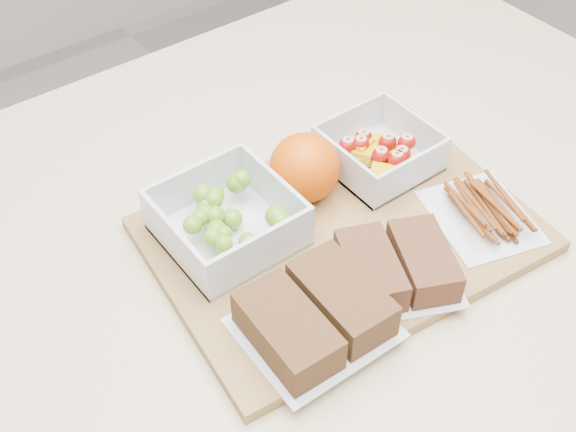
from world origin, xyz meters
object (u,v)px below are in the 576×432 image
sandwich_bag_center (397,266)px  pretzel_bag (482,209)px  orange (305,168)px  grape_container (228,220)px  cutting_board (342,234)px  sandwich_bag_left (315,315)px  fruit_container (379,152)px

sandwich_bag_center → pretzel_bag: bearing=2.9°
orange → grape_container: bearing=-178.8°
grape_container → sandwich_bag_center: grape_container is taller
cutting_board → pretzel_bag: 0.16m
sandwich_bag_center → pretzel_bag: (0.14, 0.01, -0.01)m
cutting_board → sandwich_bag_left: 0.15m
cutting_board → sandwich_bag_left: size_ratio=2.84×
orange → sandwich_bag_left: (-0.11, -0.16, -0.02)m
fruit_container → orange: 0.11m
fruit_container → orange: (-0.11, 0.01, 0.02)m
grape_container → pretzel_bag: (0.25, -0.15, -0.01)m
grape_container → cutting_board: bearing=-33.5°
grape_container → sandwich_bag_left: 0.16m
orange → sandwich_bag_left: 0.20m
cutting_board → grape_container: bearing=152.4°
cutting_board → fruit_container: fruit_container is taller
cutting_board → fruit_container: 0.13m
fruit_container → pretzel_bag: 0.15m
grape_container → pretzel_bag: 0.29m
pretzel_bag → cutting_board: bearing=149.9°
fruit_container → pretzel_bag: (0.03, -0.14, -0.01)m
orange → sandwich_bag_center: orange is taller
sandwich_bag_left → sandwich_bag_center: sandwich_bag_left is taller
fruit_container → sandwich_bag_center: size_ratio=0.75×
grape_container → sandwich_bag_left: grape_container is taller
orange → pretzel_bag: bearing=-48.1°
grape_container → pretzel_bag: size_ratio=0.89×
sandwich_bag_left → pretzel_bag: bearing=1.6°
fruit_container → grape_container: bearing=177.1°
sandwich_bag_left → sandwich_bag_center: bearing=-0.2°
grape_container → orange: (0.11, 0.00, 0.02)m
fruit_container → sandwich_bag_center: 0.18m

